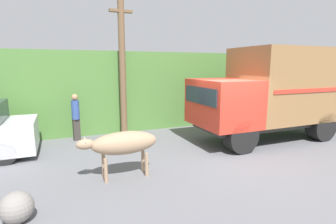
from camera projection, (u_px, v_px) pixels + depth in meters
The scene contains 8 objects.
ground_plane at pixel (228, 154), 8.49m from camera, with size 60.00×60.00×0.00m, color slate.
hillside_embankment at pixel (154, 86), 14.60m from camera, with size 32.00×5.91×3.42m.
building_backdrop at pixel (59, 94), 11.36m from camera, with size 4.58×2.70×3.23m.
cargo_truck at pixel (276, 91), 10.04m from camera, with size 6.09×2.42×3.49m.
brown_cow at pixel (123, 144), 6.59m from camera, with size 2.01×0.59×1.20m.
pedestrian_on_hill at pixel (76, 114), 9.92m from camera, with size 0.35×0.35×1.78m.
utility_pole at pixel (122, 64), 10.48m from camera, with size 0.90×0.26×5.59m.
roadside_rock at pixel (17, 207), 4.75m from camera, with size 0.59×0.59×0.59m.
Camera 1 is at (-4.92, -6.74, 2.83)m, focal length 28.00 mm.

